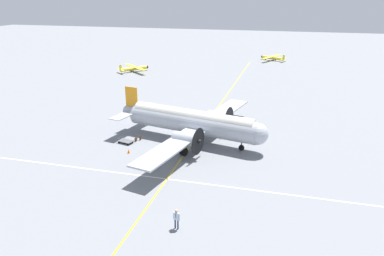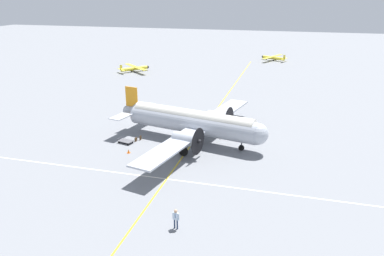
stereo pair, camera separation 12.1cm
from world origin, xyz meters
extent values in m
plane|color=slate|center=(0.00, 0.00, 0.00)|extent=(300.00, 300.00, 0.00)
cube|color=gold|center=(0.00, 0.25, 0.00)|extent=(120.00, 0.16, 0.01)
cube|color=silver|center=(10.61, 0.00, 0.00)|extent=(0.16, 120.00, 0.01)
cylinder|color=#ADB2BC|center=(0.00, 0.00, 2.44)|extent=(6.27, 17.14, 2.67)
cylinder|color=silver|center=(0.00, 0.00, 3.17)|extent=(5.31, 16.16, 1.87)
sphere|color=#ADB2BC|center=(1.83, 8.28, 2.44)|extent=(2.54, 2.54, 2.54)
cylinder|color=#ADB2BC|center=(-1.83, -8.28, 2.57)|extent=(2.15, 3.55, 1.47)
cube|color=orange|center=(-1.96, -8.89, 4.44)|extent=(0.54, 1.85, 3.08)
cube|color=#ADB2BC|center=(-1.92, -8.69, 2.70)|extent=(8.66, 3.45, 0.10)
cube|color=#ADB2BC|center=(0.27, 1.21, 2.10)|extent=(26.53, 8.35, 0.20)
cylinder|color=#ADB2BC|center=(-4.08, 2.47, 2.12)|extent=(2.06, 3.15, 1.47)
cylinder|color=black|center=(-3.74, 4.02, 2.12)|extent=(3.02, 0.70, 3.09)
sphere|color=black|center=(-3.71, 4.17, 2.12)|extent=(0.51, 0.51, 0.51)
cylinder|color=#ADB2BC|center=(4.74, 0.52, 2.12)|extent=(2.06, 3.15, 1.47)
cylinder|color=black|center=(5.09, 2.08, 2.12)|extent=(3.02, 0.70, 3.09)
sphere|color=black|center=(5.12, 2.22, 2.12)|extent=(0.51, 0.51, 0.51)
cylinder|color=#4C4C51|center=(-4.14, 2.19, 1.04)|extent=(0.18, 0.18, 0.98)
cylinder|color=black|center=(-4.14, 2.19, 0.55)|extent=(0.53, 1.14, 1.10)
cylinder|color=#4C4C51|center=(4.68, 0.24, 1.04)|extent=(0.18, 0.18, 0.98)
cylinder|color=black|center=(4.68, 0.24, 0.55)|extent=(0.53, 1.14, 1.10)
cylinder|color=#4C4C51|center=(1.43, 6.47, 0.79)|extent=(0.14, 0.14, 0.88)
cylinder|color=black|center=(1.43, 6.47, 0.35)|extent=(0.33, 0.72, 0.70)
cylinder|color=navy|center=(18.43, 3.82, 0.42)|extent=(0.12, 0.12, 0.84)
cylinder|color=navy|center=(18.38, 3.58, 0.42)|extent=(0.12, 0.12, 0.84)
cube|color=silver|center=(18.40, 3.70, 1.16)|extent=(0.27, 0.43, 0.63)
sphere|color=tan|center=(18.40, 3.70, 1.62)|extent=(0.28, 0.28, 0.28)
cylinder|color=silver|center=(18.45, 3.94, 1.13)|extent=(0.10, 0.10, 0.60)
cylinder|color=silver|center=(18.35, 3.45, 1.13)|extent=(0.10, 0.10, 0.60)
cube|color=navy|center=(18.50, 3.68, 1.23)|extent=(0.02, 0.05, 0.40)
cube|color=#47331E|center=(1.35, -6.45, 0.27)|extent=(0.35, 0.15, 0.54)
cube|color=#312315|center=(1.35, -6.45, 0.57)|extent=(0.13, 0.10, 0.02)
cube|color=#47331E|center=(1.93, -6.83, 0.22)|extent=(0.47, 0.18, 0.44)
cube|color=#312315|center=(1.93, -6.83, 0.47)|extent=(0.17, 0.13, 0.02)
cube|color=#56565B|center=(2.87, -7.81, 0.30)|extent=(1.55, 2.06, 0.04)
cube|color=#56565B|center=(2.64, -8.67, 0.54)|extent=(1.09, 0.32, 0.04)
cylinder|color=#56565B|center=(2.13, -8.54, 0.43)|extent=(0.04, 0.04, 0.22)
cylinder|color=#56565B|center=(3.15, -8.81, 0.43)|extent=(0.04, 0.04, 0.22)
cylinder|color=black|center=(2.61, -7.02, 0.14)|extent=(0.13, 0.29, 0.28)
cylinder|color=black|center=(3.48, -7.25, 0.14)|extent=(0.13, 0.29, 0.28)
cylinder|color=black|center=(2.26, -8.38, 0.14)|extent=(0.13, 0.29, 0.28)
cylinder|color=black|center=(3.12, -8.60, 0.14)|extent=(0.13, 0.29, 0.28)
cylinder|color=yellow|center=(-38.92, -24.85, 0.76)|extent=(5.65, 5.04, 0.83)
sphere|color=black|center=(-41.58, -22.55, 0.76)|extent=(0.74, 0.74, 0.74)
cube|color=yellow|center=(-39.20, -24.61, 1.13)|extent=(7.42, 8.35, 0.08)
cube|color=yellow|center=(-36.42, -27.01, 1.42)|extent=(0.49, 0.44, 1.07)
cube|color=yellow|center=(-36.42, -27.01, 0.89)|extent=(2.56, 2.84, 0.04)
cylinder|color=black|center=(-40.73, -23.28, 0.14)|extent=(0.26, 0.24, 0.28)
cylinder|color=#4C4C51|center=(-40.73, -23.28, 0.24)|extent=(0.06, 0.06, 0.21)
cylinder|color=black|center=(-39.12, -25.67, 0.14)|extent=(0.26, 0.24, 0.28)
cylinder|color=#4C4C51|center=(-39.12, -25.67, 0.24)|extent=(0.06, 0.06, 0.21)
cylinder|color=black|center=(-38.14, -24.53, 0.14)|extent=(0.26, 0.24, 0.28)
cylinder|color=#4C4C51|center=(-38.14, -24.53, 0.24)|extent=(0.06, 0.06, 0.21)
cylinder|color=yellow|center=(-63.29, 6.10, 0.75)|extent=(3.48, 6.20, 0.79)
sphere|color=black|center=(-64.74, 3.04, 0.75)|extent=(0.71, 0.71, 0.71)
cube|color=yellow|center=(-63.45, 5.78, 1.10)|extent=(9.22, 5.06, 0.08)
cube|color=yellow|center=(-61.94, 8.97, 1.38)|extent=(0.30, 0.55, 1.03)
cube|color=yellow|center=(-61.94, 8.97, 0.86)|extent=(3.08, 1.81, 0.04)
cylinder|color=black|center=(-64.28, 4.02, 0.14)|extent=(0.19, 0.29, 0.28)
cylinder|color=#4C4C51|center=(-64.28, 4.02, 0.24)|extent=(0.06, 0.06, 0.21)
cylinder|color=black|center=(-62.49, 6.12, 0.14)|extent=(0.19, 0.29, 0.28)
cylinder|color=#4C4C51|center=(-62.49, 6.12, 0.24)|extent=(0.06, 0.06, 0.21)
cylinder|color=black|center=(-63.79, 6.74, 0.14)|extent=(0.19, 0.29, 0.28)
cylinder|color=#4C4C51|center=(-63.79, 6.74, 0.24)|extent=(0.06, 0.06, 0.21)
cube|color=orange|center=(5.63, -6.17, 0.01)|extent=(0.37, 0.37, 0.03)
cone|color=orange|center=(5.63, -6.17, 0.24)|extent=(0.31, 0.31, 0.49)
camera|label=1|loc=(42.48, 11.47, 17.67)|focal=35.00mm
camera|label=2|loc=(42.44, 11.58, 17.67)|focal=35.00mm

